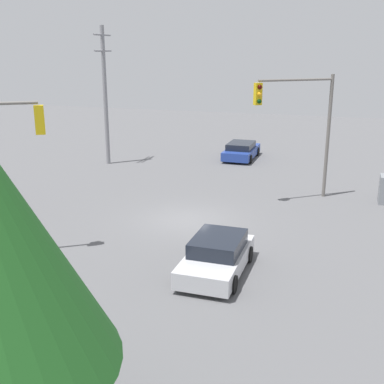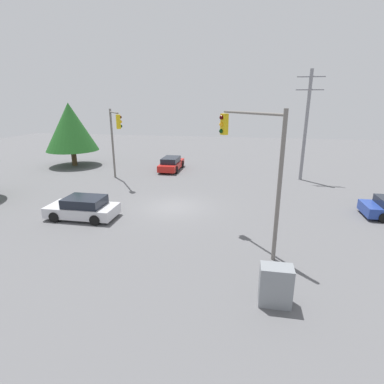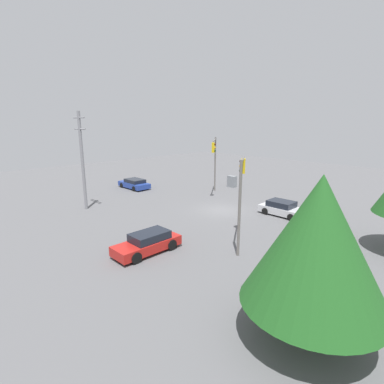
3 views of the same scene
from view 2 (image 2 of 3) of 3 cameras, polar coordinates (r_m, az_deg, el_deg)
ground_plane at (r=19.78m, az=-3.55°, el=-2.89°), size 80.00×80.00×0.00m
sedan_red at (r=30.18m, az=-3.97°, el=5.39°), size 1.84×4.48×1.33m
sedan_silver at (r=18.93m, az=-20.04°, el=-2.87°), size 4.07×2.03×1.30m
traffic_signal_main at (r=26.13m, az=-14.49°, el=10.86°), size 2.32×3.24×6.05m
traffic_signal_cross at (r=13.78m, az=11.78°, el=7.13°), size 2.92×3.62×6.45m
utility_pole_tall at (r=27.55m, az=20.91°, el=12.10°), size 2.20×0.28×9.17m
electrical_cabinet at (r=11.02m, az=15.63°, el=-16.76°), size 1.09×0.68×1.44m
tree_right at (r=34.25m, az=-22.14°, el=11.39°), size 5.35×5.35×6.52m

